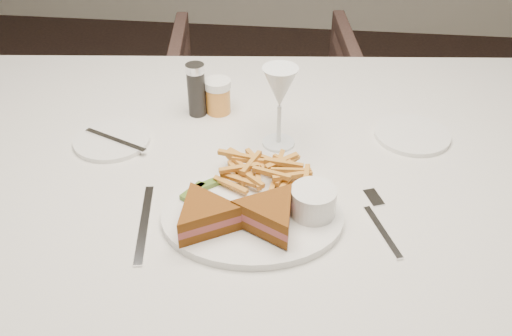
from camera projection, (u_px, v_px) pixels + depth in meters
name	position (u px, v px, depth m)	size (l,w,h in m)	color
table	(258.00, 302.00, 1.34)	(1.61, 1.07, 0.75)	silver
chair_far	(263.00, 108.00, 2.14)	(0.66, 0.62, 0.68)	#4A332D
table_setting	(256.00, 171.00, 1.06)	(0.79, 0.56, 0.18)	white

